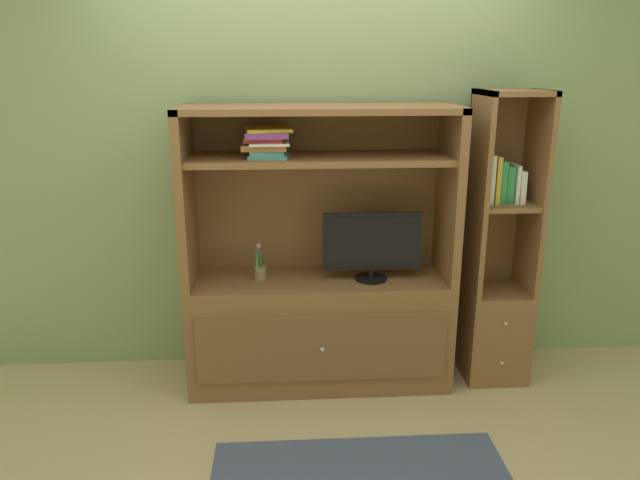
{
  "coord_description": "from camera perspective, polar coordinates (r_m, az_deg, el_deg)",
  "views": [
    {
      "loc": [
        -0.2,
        -2.91,
        1.9
      ],
      "look_at": [
        0.0,
        0.35,
        0.92
      ],
      "focal_mm": 33.39,
      "sensor_mm": 36.0,
      "label": 1
    }
  ],
  "objects": [
    {
      "name": "ground_plane",
      "position": [
        3.48,
        0.37,
        -16.36
      ],
      "size": [
        8.0,
        8.0,
        0.0
      ],
      "primitive_type": "plane",
      "color": "tan"
    },
    {
      "name": "painted_rear_wall",
      "position": [
        3.7,
        -0.39,
        8.93
      ],
      "size": [
        6.0,
        0.1,
        2.8
      ],
      "primitive_type": "cube",
      "color": "#8C9E6B",
      "rests_on": "ground_plane"
    },
    {
      "name": "media_console",
      "position": [
        3.6,
        -0.06,
        -5.69
      ],
      "size": [
        1.55,
        0.52,
        1.67
      ],
      "color": "brown",
      "rests_on": "ground_plane"
    },
    {
      "name": "tv_monitor",
      "position": [
        3.46,
        5.0,
        -0.44
      ],
      "size": [
        0.57,
        0.19,
        0.41
      ],
      "color": "black",
      "rests_on": "media_console"
    },
    {
      "name": "potted_plant",
      "position": [
        3.52,
        -5.75,
        -2.93
      ],
      "size": [
        0.07,
        0.14,
        0.24
      ],
      "color": "#8C7251",
      "rests_on": "media_console"
    },
    {
      "name": "magazine_stack",
      "position": [
        3.34,
        -5.08,
        9.41
      ],
      "size": [
        0.28,
        0.35,
        0.16
      ],
      "color": "teal",
      "rests_on": "media_console"
    },
    {
      "name": "bookshelf_tall",
      "position": [
        3.79,
        16.55,
        -4.04
      ],
      "size": [
        0.37,
        0.39,
        1.75
      ],
      "color": "brown",
      "rests_on": "ground_plane"
    },
    {
      "name": "upright_book_row",
      "position": [
        3.6,
        16.97,
        5.4
      ],
      "size": [
        0.22,
        0.18,
        0.28
      ],
      "color": "silver",
      "rests_on": "bookshelf_tall"
    }
  ]
}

